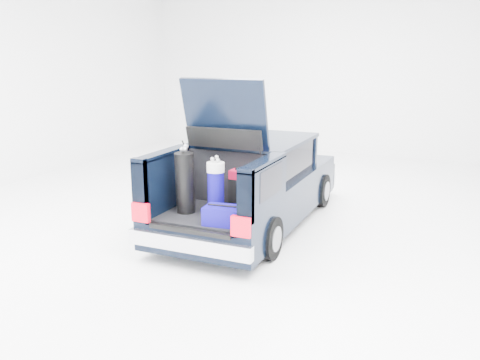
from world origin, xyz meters
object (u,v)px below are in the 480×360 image
at_px(blue_golf_bag, 216,188).
at_px(blue_duffel, 224,215).
at_px(black_golf_bag, 185,183).
at_px(car, 254,184).
at_px(red_suitcase, 243,190).

relative_size(blue_golf_bag, blue_duffel, 1.55).
relative_size(black_golf_bag, blue_golf_bag, 1.15).
bearing_deg(car, black_golf_bag, -102.51).
bearing_deg(blue_duffel, black_golf_bag, 154.68).
distance_m(red_suitcase, blue_golf_bag, 0.46).
height_order(car, black_golf_bag, car).
xyz_separation_m(black_golf_bag, blue_golf_bag, (0.42, 0.12, -0.06)).
xyz_separation_m(car, black_golf_bag, (-0.37, -1.69, 0.37)).
bearing_deg(red_suitcase, car, 104.34).
relative_size(car, black_golf_bag, 4.81).
bearing_deg(red_suitcase, black_golf_bag, -143.95).
relative_size(car, blue_duffel, 8.59).
height_order(black_golf_bag, blue_golf_bag, black_golf_bag).
relative_size(black_golf_bag, blue_duffel, 1.79).
height_order(car, red_suitcase, car).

